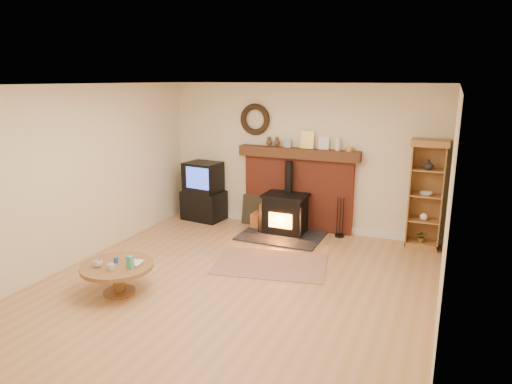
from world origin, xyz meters
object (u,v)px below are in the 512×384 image
at_px(curio_cabinet, 426,194).
at_px(wood_stove, 285,215).
at_px(tv_unit, 204,192).
at_px(coffee_table, 117,270).

bearing_deg(curio_cabinet, wood_stove, -172.99).
height_order(wood_stove, curio_cabinet, curio_cabinet).
relative_size(wood_stove, tv_unit, 1.25).
relative_size(wood_stove, coffee_table, 1.54).
distance_m(wood_stove, curio_cabinet, 2.35).
bearing_deg(wood_stove, curio_cabinet, 7.01).
distance_m(tv_unit, curio_cabinet, 4.03).
bearing_deg(coffee_table, curio_cabinet, 43.75).
xyz_separation_m(wood_stove, curio_cabinet, (2.27, 0.28, 0.54)).
bearing_deg(wood_stove, coffee_table, -111.14).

